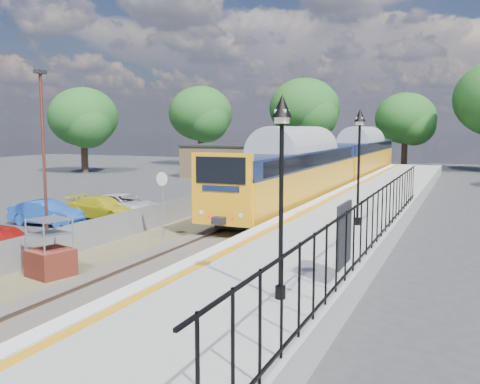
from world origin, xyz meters
The scene contains 18 objects.
ground centered at (0.00, 0.00, 0.00)m, with size 120.00×120.00×0.00m, color #2D2D30.
track_bed centered at (-0.47, 9.67, 0.09)m, with size 5.90×80.00×0.29m.
platform centered at (4.20, 8.00, 0.45)m, with size 5.00×70.00×0.90m, color gray.
platform_edge centered at (2.14, 8.00, 0.90)m, with size 0.90×70.00×0.01m.
victorian_lamp_south centered at (5.50, -4.00, 4.30)m, with size 0.44×0.44×4.60m.
victorian_lamp_north centered at (5.30, 6.00, 4.30)m, with size 0.44×0.44×4.60m.
palisade_fence centered at (6.55, 2.24, 1.84)m, with size 0.12×26.00×2.00m.
wire_fence centered at (-4.20, 12.00, 0.60)m, with size 0.06×52.00×1.20m.
outbuilding centered at (-10.91, 31.21, 1.52)m, with size 10.80×10.10×3.12m.
tree_line centered at (1.40, 42.00, 6.61)m, with size 56.80×43.80×11.88m.
train centered at (0.00, 24.92, 2.34)m, with size 2.82×40.83×3.51m.
brick_plinth centered at (-2.81, -2.32, 0.93)m, with size 1.47×1.47×1.94m.
speed_sign centered at (-2.51, 3.99, 2.00)m, with size 0.59×0.14×2.92m.
carpark_lamp centered at (-6.21, 1.17, 4.00)m, with size 0.25×0.50×7.00m.
car_red centered at (-6.22, -1.05, 0.63)m, with size 1.49×3.71×1.26m, color #AC130F.
car_blue centered at (-9.66, 4.81, 0.61)m, with size 1.29×3.71×1.22m, color #1B4AA6.
car_yellow centered at (-8.24, 7.38, 0.59)m, with size 1.65×4.07×1.18m, color gold.
car_white centered at (-7.76, 8.42, 0.61)m, with size 2.03×4.40×1.22m, color silver.
Camera 1 is at (9.33, -15.21, 4.79)m, focal length 40.00 mm.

